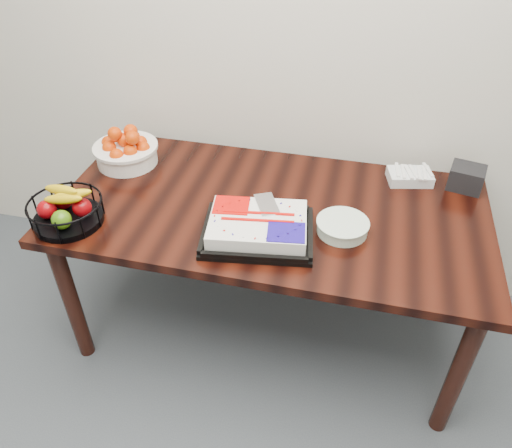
% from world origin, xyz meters
% --- Properties ---
extents(table, '(1.80, 0.90, 0.75)m').
position_xyz_m(table, '(0.00, 2.00, 0.66)').
color(table, black).
rests_on(table, ground).
extents(cake_tray, '(0.47, 0.39, 0.09)m').
position_xyz_m(cake_tray, '(-0.01, 1.80, 0.79)').
color(cake_tray, black).
rests_on(cake_tray, table).
extents(tangerine_bowl, '(0.30, 0.30, 0.19)m').
position_xyz_m(tangerine_bowl, '(-0.74, 2.18, 0.83)').
color(tangerine_bowl, white).
rests_on(tangerine_bowl, table).
extents(fruit_basket, '(0.29, 0.29, 0.16)m').
position_xyz_m(fruit_basket, '(-0.77, 1.70, 0.81)').
color(fruit_basket, black).
rests_on(fruit_basket, table).
extents(plate_stack, '(0.21, 0.21, 0.05)m').
position_xyz_m(plate_stack, '(0.31, 1.90, 0.78)').
color(plate_stack, white).
rests_on(plate_stack, table).
extents(fork_bag, '(0.21, 0.16, 0.06)m').
position_xyz_m(fork_bag, '(0.56, 2.33, 0.78)').
color(fork_bag, silver).
rests_on(fork_bag, table).
extents(napkin_box, '(0.17, 0.15, 0.10)m').
position_xyz_m(napkin_box, '(0.80, 2.34, 0.80)').
color(napkin_box, black).
rests_on(napkin_box, table).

